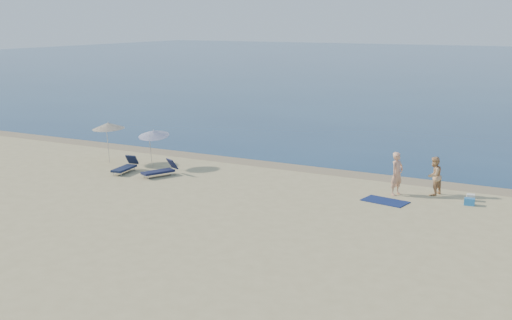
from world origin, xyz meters
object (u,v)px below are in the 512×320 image
at_px(person_left, 397,174).
at_px(umbrella_near, 154,133).
at_px(blue_cooler, 469,202).
at_px(person_right, 434,176).

bearing_deg(person_left, umbrella_near, 112.90).
bearing_deg(blue_cooler, person_left, 172.91).
distance_m(person_right, umbrella_near, 14.21).
distance_m(blue_cooler, umbrella_near, 15.92).
bearing_deg(umbrella_near, blue_cooler, -12.04).
relative_size(blue_cooler, umbrella_near, 0.20).
height_order(person_left, blue_cooler, person_left).
height_order(person_right, umbrella_near, umbrella_near).
xyz_separation_m(person_left, person_right, (1.44, 0.77, -0.10)).
bearing_deg(blue_cooler, person_right, 147.40).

